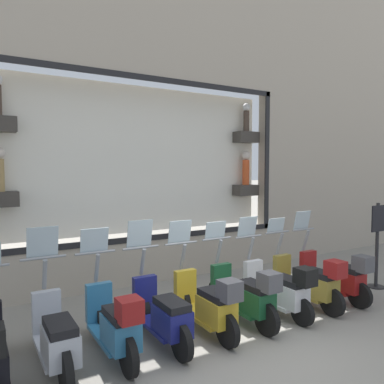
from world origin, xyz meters
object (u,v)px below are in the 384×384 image
at_px(shop_sign_post, 377,242).
at_px(scooter_olive_1, 310,282).
at_px(scooter_red_0, 337,276).
at_px(scooter_white_2, 280,289).
at_px(scooter_green_3, 246,295).
at_px(scooter_silver_7, 56,337).
at_px(scooter_teal_6, 115,324).
at_px(scooter_navy_5, 163,314).
at_px(scooter_yellow_4, 208,304).

bearing_deg(shop_sign_post, scooter_olive_1, 92.23).
xyz_separation_m(scooter_red_0, shop_sign_post, (0.08, -1.38, 0.51)).
height_order(scooter_white_2, scooter_green_3, scooter_white_2).
relative_size(scooter_silver_7, shop_sign_post, 1.01).
distance_m(scooter_olive_1, scooter_teal_6, 3.65).
bearing_deg(scooter_white_2, scooter_olive_1, -89.71).
height_order(scooter_navy_5, scooter_teal_6, scooter_navy_5).
height_order(scooter_red_0, scooter_teal_6, scooter_red_0).
bearing_deg(scooter_olive_1, scooter_white_2, 90.29).
bearing_deg(scooter_red_0, scooter_olive_1, 90.10).
distance_m(scooter_red_0, scooter_green_3, 2.19).
bearing_deg(scooter_silver_7, scooter_teal_6, -95.06).
height_order(scooter_teal_6, shop_sign_post, shop_sign_post).
bearing_deg(scooter_navy_5, scooter_red_0, -91.06).
height_order(scooter_silver_7, shop_sign_post, shop_sign_post).
xyz_separation_m(scooter_green_3, shop_sign_post, (0.08, -3.57, 0.50)).
relative_size(scooter_olive_1, scooter_silver_7, 1.00).
xyz_separation_m(scooter_olive_1, scooter_silver_7, (0.07, 4.38, -0.02)).
height_order(scooter_red_0, scooter_green_3, scooter_red_0).
distance_m(scooter_olive_1, scooter_white_2, 0.73).
bearing_deg(shop_sign_post, scooter_silver_7, 90.10).
relative_size(scooter_red_0, shop_sign_post, 1.00).
height_order(scooter_green_3, scooter_yellow_4, scooter_yellow_4).
bearing_deg(scooter_olive_1, scooter_navy_5, 88.65).
relative_size(scooter_navy_5, scooter_silver_7, 1.00).
bearing_deg(scooter_yellow_4, scooter_teal_6, 89.92).
distance_m(scooter_green_3, shop_sign_post, 3.60).
height_order(scooter_green_3, scooter_teal_6, scooter_teal_6).
relative_size(scooter_white_2, scooter_green_3, 0.99).
height_order(scooter_navy_5, scooter_silver_7, scooter_silver_7).
bearing_deg(scooter_navy_5, scooter_green_3, -92.52).
distance_m(scooter_white_2, scooter_silver_7, 3.65).
bearing_deg(scooter_silver_7, scooter_yellow_4, -91.75).
distance_m(scooter_yellow_4, shop_sign_post, 4.33).
bearing_deg(scooter_white_2, scooter_navy_5, 88.10).
relative_size(scooter_red_0, scooter_silver_7, 0.99).
bearing_deg(scooter_white_2, scooter_silver_7, 88.83).
relative_size(scooter_navy_5, scooter_teal_6, 1.00).
distance_m(scooter_red_0, scooter_silver_7, 5.11).
bearing_deg(scooter_yellow_4, scooter_olive_1, -90.11).
height_order(scooter_white_2, scooter_yellow_4, scooter_yellow_4).
xyz_separation_m(scooter_white_2, shop_sign_post, (0.09, -2.84, 0.52)).
bearing_deg(shop_sign_post, scooter_yellow_4, 91.04).
bearing_deg(scooter_teal_6, shop_sign_post, -89.24).
relative_size(scooter_teal_6, scooter_silver_7, 1.00).
xyz_separation_m(scooter_white_2, scooter_green_3, (0.01, 0.73, 0.02)).
xyz_separation_m(scooter_olive_1, scooter_teal_6, (0.01, 3.65, 0.01)).
bearing_deg(scooter_red_0, scooter_green_3, 89.91).
bearing_deg(shop_sign_post, scooter_teal_6, 90.76).
distance_m(scooter_yellow_4, scooter_navy_5, 0.73).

